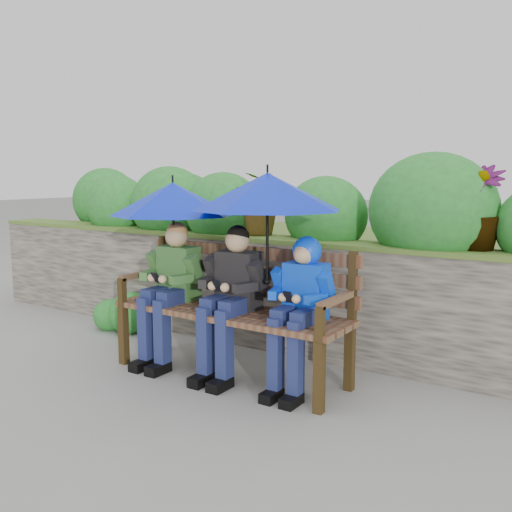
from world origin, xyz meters
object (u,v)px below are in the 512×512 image
Objects in this scene: boy_right at (300,299)px; umbrella_left at (173,199)px; park_bench at (236,301)px; umbrella_right at (267,192)px; boy_left at (171,284)px; boy_middle at (231,292)px.

umbrella_left is at bearing 178.75° from boy_right.
umbrella_right is at bearing -10.82° from park_bench.
umbrella_right reaches higher than umbrella_left.
boy_left is 1.23m from umbrella_right.
umbrella_left reaches higher than boy_right.
umbrella_right is (0.34, -0.06, 0.88)m from park_bench.
boy_middle is at bearing -74.81° from park_bench.
boy_right is at bearing -3.06° from umbrella_right.
boy_middle is (0.63, -0.00, 0.00)m from boy_left.
boy_middle is at bearing -173.78° from umbrella_right.
boy_right is at bearing -7.25° from park_bench.
park_bench is at bearing 9.26° from boy_left.
boy_left is (-0.60, -0.10, 0.09)m from park_bench.
boy_middle is 1.05× the size of boy_right.
boy_right is 0.82m from umbrella_right.
boy_left is 0.63m from boy_middle.
park_bench is 1.65× the size of boy_left.
boy_middle is 0.95m from umbrella_left.
umbrella_right reaches higher than park_bench.
park_bench is 0.62m from boy_left.
umbrella_right reaches higher than boy_right.
park_bench is 0.14m from boy_middle.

